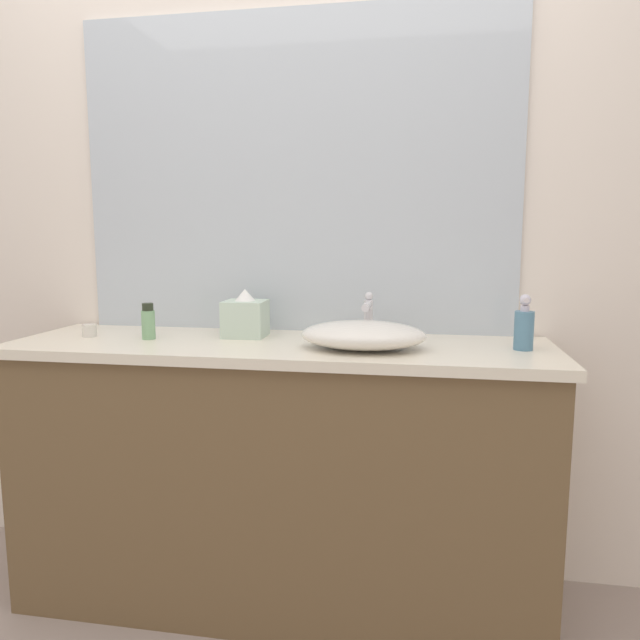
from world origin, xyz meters
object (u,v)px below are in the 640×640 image
(soap_dispenser, at_px, (524,327))
(tissue_box, at_px, (245,316))
(sink_basin, at_px, (363,335))
(candle_jar, at_px, (89,330))
(lotion_bottle, at_px, (148,322))

(soap_dispenser, xyz_separation_m, tissue_box, (-0.90, 0.09, -0.00))
(tissue_box, bearing_deg, sink_basin, -20.27)
(sink_basin, xyz_separation_m, soap_dispenser, (0.48, 0.07, 0.03))
(sink_basin, xyz_separation_m, candle_jar, (-0.95, 0.06, -0.02))
(soap_dispenser, relative_size, lotion_bottle, 1.40)
(sink_basin, distance_m, tissue_box, 0.45)
(tissue_box, bearing_deg, candle_jar, -169.66)
(candle_jar, bearing_deg, tissue_box, 10.34)
(lotion_bottle, bearing_deg, tissue_box, 19.30)
(sink_basin, relative_size, candle_jar, 7.95)
(sink_basin, distance_m, candle_jar, 0.95)
(sink_basin, height_order, soap_dispenser, soap_dispenser)
(tissue_box, bearing_deg, lotion_bottle, -160.70)
(sink_basin, xyz_separation_m, lotion_bottle, (-0.72, 0.05, 0.01))
(soap_dispenser, bearing_deg, tissue_box, 174.48)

